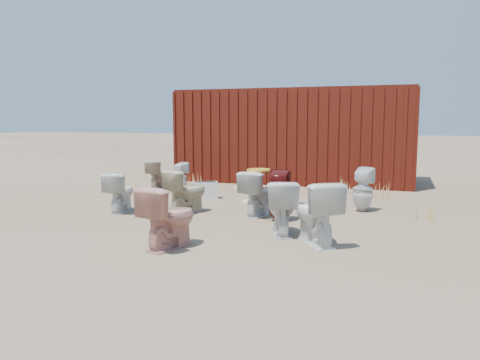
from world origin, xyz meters
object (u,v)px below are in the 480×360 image
(toilet_front_pink, at_px, (169,217))
(toilet_front_e, at_px, (316,212))
(toilet_back_a, at_px, (180,177))
(toilet_back_beige_right, at_px, (187,191))
(shipping_container, at_px, (296,136))
(toilet_back_yellowlid, at_px, (258,193))
(toilet_front_maroon, at_px, (279,196))
(toilet_front_a, at_px, (120,192))
(toilet_back_beige_left, at_px, (156,174))
(toilet_back_e, at_px, (363,190))
(loose_tank, at_px, (205,190))
(toilet_front_c, at_px, (281,207))

(toilet_front_pink, relative_size, toilet_front_e, 0.95)
(toilet_back_a, height_order, toilet_back_beige_right, toilet_back_beige_right)
(shipping_container, xyz_separation_m, toilet_back_beige_right, (-0.82, -5.08, -0.82))
(toilet_back_yellowlid, bearing_deg, toilet_front_maroon, 156.41)
(toilet_front_a, bearing_deg, toilet_back_beige_left, -82.00)
(toilet_back_yellowlid, bearing_deg, toilet_back_a, -27.80)
(toilet_front_a, relative_size, toilet_back_e, 0.90)
(toilet_front_e, distance_m, loose_tank, 3.99)
(toilet_front_pink, height_order, loose_tank, toilet_front_pink)
(toilet_front_maroon, relative_size, loose_tank, 1.62)
(shipping_container, bearing_deg, toilet_back_a, -125.06)
(toilet_front_c, height_order, toilet_front_e, toilet_front_e)
(toilet_back_beige_left, height_order, toilet_back_yellowlid, toilet_back_yellowlid)
(toilet_front_e, distance_m, toilet_back_yellowlid, 1.95)
(shipping_container, bearing_deg, loose_tank, -107.10)
(toilet_back_beige_right, distance_m, loose_tank, 1.53)
(toilet_front_maroon, relative_size, toilet_back_e, 1.04)
(toilet_back_beige_right, bearing_deg, toilet_back_a, -34.13)
(toilet_front_c, distance_m, toilet_back_beige_left, 5.37)
(toilet_front_pink, distance_m, toilet_front_maroon, 2.19)
(toilet_front_maroon, bearing_deg, toilet_back_e, -139.63)
(toilet_front_pink, bearing_deg, toilet_back_beige_right, -54.42)
(toilet_front_maroon, xyz_separation_m, toilet_back_beige_left, (-3.73, 2.74, -0.07))
(toilet_front_pink, relative_size, toilet_back_beige_left, 1.18)
(toilet_front_e, relative_size, toilet_back_beige_right, 1.09)
(toilet_back_a, bearing_deg, toilet_front_e, 153.94)
(toilet_front_maroon, distance_m, toilet_back_beige_right, 1.69)
(shipping_container, relative_size, loose_tank, 12.00)
(toilet_front_pink, bearing_deg, shipping_container, -74.72)
(toilet_back_yellowlid, height_order, toilet_back_e, toilet_back_e)
(toilet_front_maroon, distance_m, toilet_back_a, 3.73)
(shipping_container, xyz_separation_m, toilet_front_a, (-1.95, -5.40, -0.85))
(shipping_container, xyz_separation_m, toilet_back_a, (-2.02, -2.88, -0.87))
(toilet_back_a, bearing_deg, toilet_front_a, 109.69)
(toilet_front_e, height_order, toilet_back_beige_right, toilet_front_e)
(loose_tank, bearing_deg, toilet_back_a, 114.55)
(toilet_front_pink, height_order, toilet_front_e, toilet_front_e)
(shipping_container, distance_m, loose_tank, 3.89)
(toilet_back_a, relative_size, toilet_back_beige_right, 0.88)
(toilet_front_c, distance_m, toilet_back_beige_right, 2.19)
(toilet_front_a, bearing_deg, toilet_back_yellowlid, -178.14)
(toilet_back_a, height_order, loose_tank, toilet_back_a)
(toilet_front_maroon, height_order, toilet_back_e, toilet_front_maroon)
(shipping_container, bearing_deg, toilet_front_maroon, -80.59)
(toilet_back_yellowlid, bearing_deg, toilet_front_e, 140.87)
(toilet_front_pink, bearing_deg, toilet_front_a, -28.19)
(shipping_container, relative_size, toilet_back_a, 8.99)
(toilet_front_e, height_order, toilet_back_a, toilet_front_e)
(toilet_front_a, distance_m, toilet_back_a, 2.52)
(shipping_container, xyz_separation_m, toilet_front_e, (1.67, -6.45, -0.79))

